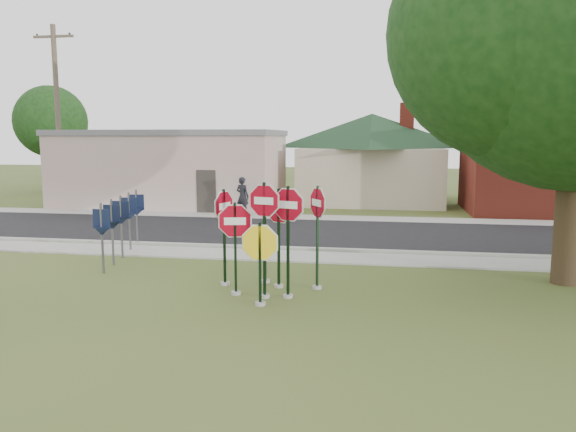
% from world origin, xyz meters
% --- Properties ---
extents(ground, '(120.00, 120.00, 0.00)m').
position_xyz_m(ground, '(0.00, 0.00, 0.00)').
color(ground, '#3B4E1D').
rests_on(ground, ground).
extents(sidewalk_near, '(60.00, 1.60, 0.06)m').
position_xyz_m(sidewalk_near, '(0.00, 5.50, 0.03)').
color(sidewalk_near, gray).
rests_on(sidewalk_near, ground).
extents(road, '(60.00, 7.00, 0.04)m').
position_xyz_m(road, '(0.00, 10.00, 0.02)').
color(road, black).
rests_on(road, ground).
extents(sidewalk_far, '(60.00, 1.60, 0.06)m').
position_xyz_m(sidewalk_far, '(0.00, 14.30, 0.03)').
color(sidewalk_far, gray).
rests_on(sidewalk_far, ground).
extents(curb, '(60.00, 0.20, 0.14)m').
position_xyz_m(curb, '(0.00, 6.50, 0.07)').
color(curb, gray).
rests_on(curb, ground).
extents(stop_sign_center, '(1.04, 0.29, 2.88)m').
position_xyz_m(stop_sign_center, '(0.01, 0.86, 1.82)').
color(stop_sign_center, gray).
rests_on(stop_sign_center, ground).
extents(stop_sign_yellow, '(1.16, 0.24, 2.03)m').
position_xyz_m(stop_sign_yellow, '(0.04, 0.24, 1.19)').
color(stop_sign_yellow, gray).
rests_on(stop_sign_yellow, ground).
extents(stop_sign_left, '(1.11, 0.24, 2.38)m').
position_xyz_m(stop_sign_left, '(-0.74, 1.01, 1.46)').
color(stop_sign_left, gray).
rests_on(stop_sign_left, ground).
extents(stop_sign_right, '(1.06, 0.33, 2.79)m').
position_xyz_m(stop_sign_right, '(0.56, 0.96, 1.77)').
color(stop_sign_right, gray).
rests_on(stop_sign_right, ground).
extents(stop_sign_back_right, '(1.06, 0.48, 2.66)m').
position_xyz_m(stop_sign_back_right, '(0.17, 1.84, 1.67)').
color(stop_sign_back_right, gray).
rests_on(stop_sign_back_right, ground).
extents(stop_sign_back_left, '(0.96, 0.24, 2.69)m').
position_xyz_m(stop_sign_back_left, '(-0.27, 2.25, 1.65)').
color(stop_sign_back_left, gray).
rests_on(stop_sign_back_left, ground).
extents(stop_sign_far_right, '(0.59, 0.89, 2.72)m').
position_xyz_m(stop_sign_far_right, '(1.15, 1.87, 1.70)').
color(stop_sign_far_right, gray).
rests_on(stop_sign_far_right, ground).
extents(stop_sign_far_left, '(0.34, 1.02, 2.61)m').
position_xyz_m(stop_sign_far_left, '(-1.25, 1.82, 1.62)').
color(stop_sign_far_left, gray).
rests_on(stop_sign_far_left, ground).
extents(route_sign_row, '(1.43, 4.63, 2.00)m').
position_xyz_m(route_sign_row, '(-5.40, 4.50, 1.22)').
color(route_sign_row, '#59595E').
rests_on(route_sign_row, ground).
extents(building_stucco, '(12.20, 6.20, 4.20)m').
position_xyz_m(building_stucco, '(-9.00, 18.00, 2.15)').
color(building_stucco, '#BCB8AE').
rests_on(building_stucco, ground).
extents(building_house, '(11.60, 11.60, 6.20)m').
position_xyz_m(building_house, '(2.00, 22.00, 3.65)').
color(building_house, '#B8AA92').
rests_on(building_house, ground).
extents(building_brick, '(10.20, 6.20, 4.75)m').
position_xyz_m(building_brick, '(12.00, 18.50, 2.40)').
color(building_brick, maroon).
rests_on(building_brick, ground).
extents(utility_pole_near, '(2.20, 0.26, 9.50)m').
position_xyz_m(utility_pole_near, '(-14.00, 15.20, 4.97)').
color(utility_pole_near, '#4B3E32').
rests_on(utility_pole_near, ground).
extents(bg_tree_left, '(4.90, 4.90, 7.35)m').
position_xyz_m(bg_tree_left, '(-20.00, 24.00, 4.88)').
color(bg_tree_left, black).
rests_on(bg_tree_left, ground).
extents(pedestrian, '(0.80, 0.67, 1.88)m').
position_xyz_m(pedestrian, '(-3.92, 14.18, 1.00)').
color(pedestrian, black).
rests_on(pedestrian, sidewalk_far).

